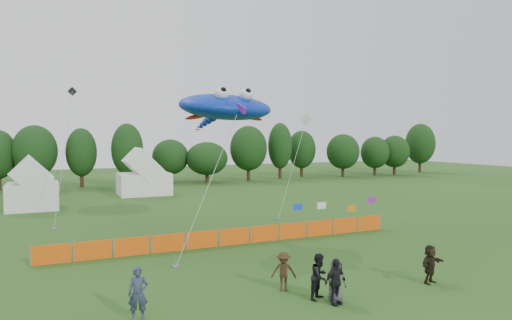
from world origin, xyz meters
name	(u,v)px	position (x,y,z in m)	size (l,w,h in m)	color
ground	(314,288)	(0.00, 0.00, 0.00)	(160.00, 160.00, 0.00)	#234C16
treeline	(146,153)	(1.61, 44.93, 4.18)	(104.57, 8.78, 8.36)	#382314
tent_left	(32,188)	(-11.59, 28.44, 1.92)	(4.31, 4.31, 3.80)	white
tent_right	(144,177)	(-0.65, 34.57, 1.98)	(5.56, 4.45, 3.93)	white
barrier_fence	(234,236)	(-0.21, 8.66, 0.50)	(21.90, 0.06, 1.00)	#E7540C
flag_row	(334,212)	(7.17, 9.09, 1.41)	(6.73, 0.66, 2.25)	gray
spectator_a	(138,294)	(-7.46, -0.37, 0.96)	(0.70, 0.46, 1.92)	#2D354C
spectator_b	(320,276)	(-0.49, -1.20, 0.91)	(0.89, 0.69, 1.83)	black
spectator_c	(284,271)	(-1.35, 0.25, 0.82)	(1.06, 0.61, 1.65)	#372516
spectator_d	(335,282)	(-0.27, -1.97, 0.90)	(1.05, 0.44, 1.80)	black
spectator_e	(336,280)	(-0.07, -1.73, 0.85)	(0.83, 0.54, 1.69)	#424146
spectator_f	(430,264)	(5.00, -1.57, 0.85)	(1.58, 0.50, 1.71)	black
stingray_kite	(224,108)	(-0.03, 10.80, 8.28)	(8.35, 13.39, 9.44)	#0E33CD
small_kite_white	(298,147)	(9.27, 17.58, 5.54)	(5.41, 4.03, 8.54)	silver
small_kite_dark	(65,144)	(-8.99, 23.07, 5.90)	(2.34, 9.24, 10.84)	black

